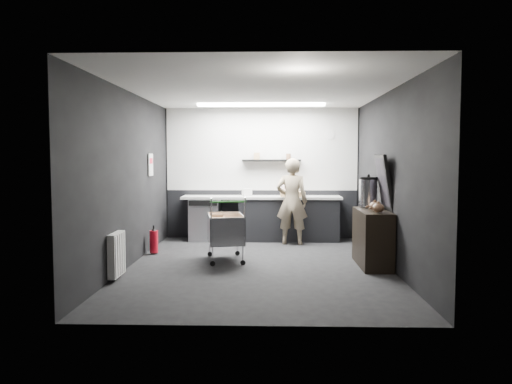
{
  "coord_description": "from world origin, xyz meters",
  "views": [
    {
      "loc": [
        0.18,
        -7.63,
        1.69
      ],
      "look_at": [
        -0.05,
        0.4,
        1.12
      ],
      "focal_mm": 35.0,
      "sensor_mm": 36.0,
      "label": 1
    }
  ],
  "objects": [
    {
      "name": "ceiling",
      "position": [
        0.0,
        0.0,
        2.7
      ],
      "size": [
        5.5,
        5.5,
        0.0
      ],
      "primitive_type": "plane",
      "rotation": [
        3.14,
        0.0,
        0.0
      ],
      "color": "white",
      "rests_on": "wall_back"
    },
    {
      "name": "radiator",
      "position": [
        -1.94,
        -0.9,
        0.35
      ],
      "size": [
        0.1,
        0.5,
        0.6
      ],
      "primitive_type": "cube",
      "color": "silver",
      "rests_on": "wall_left"
    },
    {
      "name": "poster",
      "position": [
        -1.98,
        1.3,
        1.55
      ],
      "size": [
        0.02,
        0.3,
        0.4
      ],
      "primitive_type": "cube",
      "color": "silver",
      "rests_on": "wall_left"
    },
    {
      "name": "prep_counter",
      "position": [
        0.14,
        2.42,
        0.46
      ],
      "size": [
        3.2,
        0.61,
        0.9
      ],
      "color": "black",
      "rests_on": "floor"
    },
    {
      "name": "wall_clock",
      "position": [
        1.4,
        2.72,
        2.15
      ],
      "size": [
        0.2,
        0.03,
        0.2
      ],
      "primitive_type": "cylinder",
      "rotation": [
        1.57,
        0.0,
        0.0
      ],
      "color": "silver",
      "rests_on": "wall_back"
    },
    {
      "name": "ceiling_strip",
      "position": [
        0.0,
        1.85,
        2.67
      ],
      "size": [
        2.4,
        0.2,
        0.04
      ],
      "primitive_type": "cube",
      "color": "white",
      "rests_on": "ceiling"
    },
    {
      "name": "shopping_cart",
      "position": [
        -0.55,
        0.4,
        0.49
      ],
      "size": [
        0.7,
        1.02,
        1.02
      ],
      "color": "silver",
      "rests_on": "floor"
    },
    {
      "name": "white_container",
      "position": [
        -0.29,
        2.37,
        0.98
      ],
      "size": [
        0.21,
        0.19,
        0.15
      ],
      "primitive_type": "cube",
      "rotation": [
        0.0,
        0.0,
        0.4
      ],
      "color": "silver",
      "rests_on": "prep_counter"
    },
    {
      "name": "floating_shelf",
      "position": [
        0.2,
        2.62,
        1.62
      ],
      "size": [
        1.2,
        0.22,
        0.04
      ],
      "primitive_type": "cube",
      "color": "black",
      "rests_on": "wall_back"
    },
    {
      "name": "sideboard",
      "position": [
        1.77,
        0.11,
        0.55
      ],
      "size": [
        0.49,
        1.16,
        1.73
      ],
      "color": "black",
      "rests_on": "floor"
    },
    {
      "name": "poster_red_band",
      "position": [
        -1.98,
        1.3,
        1.62
      ],
      "size": [
        0.02,
        0.22,
        0.1
      ],
      "primitive_type": "cube",
      "color": "red",
      "rests_on": "poster"
    },
    {
      "name": "floor",
      "position": [
        0.0,
        0.0,
        0.0
      ],
      "size": [
        5.5,
        5.5,
        0.0
      ],
      "primitive_type": "plane",
      "color": "black",
      "rests_on": "ground"
    },
    {
      "name": "person",
      "position": [
        0.59,
        1.97,
        0.83
      ],
      "size": [
        0.65,
        0.47,
        1.67
      ],
      "primitive_type": "imported",
      "rotation": [
        0.0,
        0.0,
        3.02
      ],
      "color": "#C2B79A",
      "rests_on": "floor"
    },
    {
      "name": "wall_front",
      "position": [
        0.0,
        -2.75,
        1.35
      ],
      "size": [
        5.5,
        0.0,
        5.5
      ],
      "primitive_type": "plane",
      "rotation": [
        -1.57,
        0.0,
        0.0
      ],
      "color": "black",
      "rests_on": "floor"
    },
    {
      "name": "wall_right",
      "position": [
        2.0,
        0.0,
        1.35
      ],
      "size": [
        0.0,
        5.5,
        5.5
      ],
      "primitive_type": "plane",
      "rotation": [
        1.57,
        0.0,
        -1.57
      ],
      "color": "black",
      "rests_on": "floor"
    },
    {
      "name": "dado_panel",
      "position": [
        0.0,
        2.73,
        0.5
      ],
      "size": [
        3.95,
        0.02,
        1.0
      ],
      "primitive_type": "cube",
      "color": "black",
      "rests_on": "wall_back"
    },
    {
      "name": "wall_back",
      "position": [
        0.0,
        2.75,
        1.35
      ],
      "size": [
        5.5,
        0.0,
        5.5
      ],
      "primitive_type": "plane",
      "rotation": [
        1.57,
        0.0,
        0.0
      ],
      "color": "black",
      "rests_on": "floor"
    },
    {
      "name": "wall_left",
      "position": [
        -2.0,
        0.0,
        1.35
      ],
      "size": [
        0.0,
        5.5,
        5.5
      ],
      "primitive_type": "plane",
      "rotation": [
        1.57,
        0.0,
        1.57
      ],
      "color": "black",
      "rests_on": "floor"
    },
    {
      "name": "cardboard_box",
      "position": [
        0.63,
        2.37,
        0.95
      ],
      "size": [
        0.49,
        0.38,
        0.1
      ],
      "primitive_type": "cube",
      "rotation": [
        0.0,
        0.0,
        0.01
      ],
      "color": "tan",
      "rests_on": "prep_counter"
    },
    {
      "name": "pink_tub",
      "position": [
        0.5,
        2.42,
        1.01
      ],
      "size": [
        0.21,
        0.21,
        0.21
      ],
      "primitive_type": "cylinder",
      "color": "silver",
      "rests_on": "prep_counter"
    },
    {
      "name": "fire_extinguisher",
      "position": [
        -1.85,
        0.92,
        0.23
      ],
      "size": [
        0.14,
        0.14,
        0.48
      ],
      "color": "red",
      "rests_on": "floor"
    },
    {
      "name": "kitchen_wall_panel",
      "position": [
        0.0,
        2.73,
        1.85
      ],
      "size": [
        3.95,
        0.02,
        1.7
      ],
      "primitive_type": "cube",
      "color": "silver",
      "rests_on": "wall_back"
    }
  ]
}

